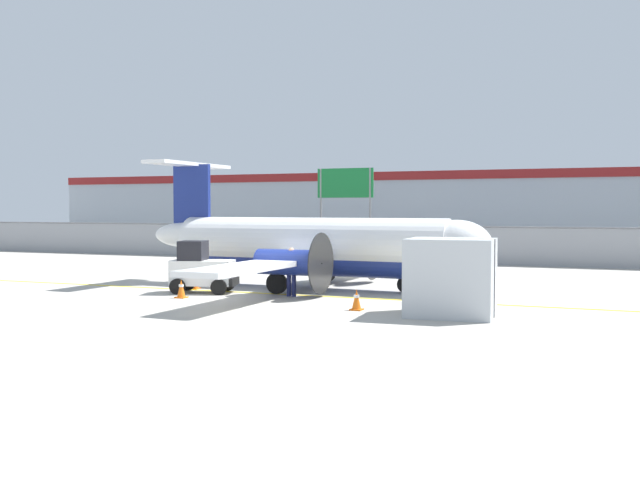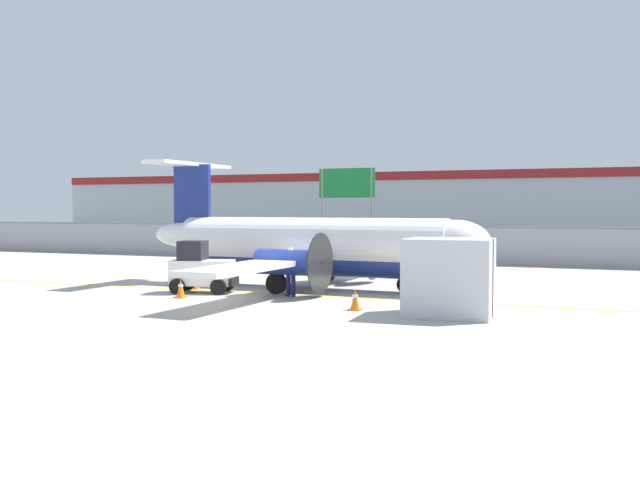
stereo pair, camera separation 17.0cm
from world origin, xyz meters
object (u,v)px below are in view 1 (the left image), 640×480
object	(u,v)px
baggage_tug	(201,269)
parked_car_6	(596,241)
traffic_cone_near_left	(181,289)
parked_car_3	(415,236)
traffic_cone_far_right	(491,291)
parked_car_1	(299,235)
parked_car_2	(350,238)
parked_car_5	(526,242)
parked_car_4	(474,237)
cargo_container	(451,277)
parked_car_0	(261,234)
ground_crew_worker	(291,269)
traffic_cone_far_left	(195,281)
commuter_airplane	(316,246)
highway_sign	(345,191)
traffic_cone_near_right	(357,300)

from	to	relation	value
baggage_tug	parked_car_6	world-z (taller)	baggage_tug
traffic_cone_near_left	parked_car_3	xyz separation A→B (m)	(-0.15, 33.17, 0.58)
traffic_cone_near_left	parked_car_6	bearing A→B (deg)	66.21
traffic_cone_far_right	parked_car_1	size ratio (longest dim) A/B	0.15
parked_car_2	parked_car_5	distance (m)	12.55
baggage_tug	parked_car_1	xyz separation A→B (m)	(-8.94, 29.60, 0.04)
parked_car_4	parked_car_5	size ratio (longest dim) A/B	1.01
parked_car_4	cargo_container	bearing A→B (deg)	-77.05
parked_car_5	parked_car_6	distance (m)	5.22
baggage_tug	parked_car_2	bearing A→B (deg)	82.68
parked_car_0	parked_car_5	size ratio (longest dim) A/B	1.00
ground_crew_worker	traffic_cone_far_left	size ratio (longest dim) A/B	2.66
traffic_cone_near_left	traffic_cone_far_right	bearing A→B (deg)	17.41
traffic_cone_far_left	parked_car_2	xyz separation A→B (m)	(-2.61, 25.31, 0.58)
parked_car_0	parked_car_3	xyz separation A→B (m)	(13.17, 0.15, 0.00)
traffic_cone_far_right	parked_car_3	xyz separation A→B (m)	(-10.09, 30.06, 0.58)
parked_car_1	traffic_cone_near_left	bearing A→B (deg)	-70.00
ground_crew_worker	cargo_container	size ratio (longest dim) A/B	0.68
commuter_airplane	parked_car_0	distance (m)	33.04
traffic_cone_near_left	parked_car_3	world-z (taller)	parked_car_3
parked_car_0	baggage_tug	bearing A→B (deg)	-64.31
parked_car_3	parked_car_5	distance (m)	11.32
baggage_tug	highway_sign	xyz separation A→B (m)	(-1.20, 18.90, 3.28)
traffic_cone_near_left	parked_car_2	xyz separation A→B (m)	(-3.62, 27.81, 0.58)
traffic_cone_near_right	traffic_cone_far_right	bearing A→B (deg)	46.91
commuter_airplane	highway_sign	xyz separation A→B (m)	(-4.55, 16.06, 2.54)
parked_car_3	parked_car_5	world-z (taller)	same
traffic_cone_near_right	parked_car_2	bearing A→B (deg)	109.62
baggage_tug	parked_car_1	world-z (taller)	baggage_tug
parked_car_2	highway_sign	size ratio (longest dim) A/B	0.80
traffic_cone_near_right	traffic_cone_far_right	distance (m)	5.04
baggage_tug	cargo_container	bearing A→B (deg)	-27.87
parked_car_0	parked_car_6	size ratio (longest dim) A/B	0.98
cargo_container	parked_car_6	world-z (taller)	cargo_container
ground_crew_worker	parked_car_3	xyz separation A→B (m)	(-3.48, 31.43, -0.06)
parked_car_6	commuter_airplane	bearing A→B (deg)	74.97
parked_car_0	parked_car_4	bearing A→B (deg)	5.39
baggage_tug	parked_car_0	size ratio (longest dim) A/B	0.59
traffic_cone_far_left	cargo_container	bearing A→B (deg)	-16.79
traffic_cone_near_left	parked_car_5	xyz separation A→B (m)	(8.83, 26.29, 0.58)
commuter_airplane	traffic_cone_far_right	size ratio (longest dim) A/B	25.08
traffic_cone_far_right	parked_car_4	xyz separation A→B (m)	(-5.62, 30.66, 0.58)
traffic_cone_far_left	parked_car_6	bearing A→B (deg)	62.56
traffic_cone_far_right	parked_car_6	bearing A→B (deg)	83.40
commuter_airplane	ground_crew_worker	world-z (taller)	commuter_airplane
cargo_container	traffic_cone_far_left	distance (m)	10.83
traffic_cone_near_right	parked_car_5	world-z (taller)	parked_car_5
parked_car_6	ground_crew_worker	bearing A→B (deg)	77.13
parked_car_2	parked_car_3	distance (m)	6.39
parked_car_1	parked_car_4	bearing A→B (deg)	14.69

